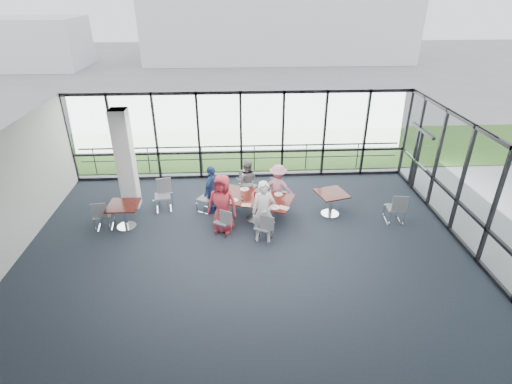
{
  "coord_description": "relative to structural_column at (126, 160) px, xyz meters",
  "views": [
    {
      "loc": [
        -0.2,
        -8.54,
        6.41
      ],
      "look_at": [
        0.35,
        1.62,
        1.1
      ],
      "focal_mm": 28.0,
      "sensor_mm": 36.0,
      "label": 1
    }
  ],
  "objects": [
    {
      "name": "plate_nl",
      "position": [
        3.31,
        -1.21,
        -0.84
      ],
      "size": [
        0.24,
        0.24,
        0.01
      ],
      "primitive_type": "cylinder",
      "color": "white",
      "rests_on": "main_table"
    },
    {
      "name": "hangar_aux",
      "position": [
        -14.4,
        25.0,
        0.4
      ],
      "size": [
        10.0,
        6.0,
        4.0
      ],
      "primitive_type": "cube",
      "color": "silver",
      "rests_on": "ground"
    },
    {
      "name": "apron",
      "position": [
        3.6,
        7.0,
        -1.62
      ],
      "size": [
        80.0,
        70.0,
        0.02
      ],
      "primitive_type": "cube",
      "color": "gray",
      "rests_on": "ground"
    },
    {
      "name": "curtain_wall_back",
      "position": [
        3.6,
        2.0,
        0.0
      ],
      "size": [
        12.0,
        0.1,
        3.2
      ],
      "primitive_type": "cube",
      "color": "white",
      "rests_on": "ground"
    },
    {
      "name": "chair_spare_r",
      "position": [
        8.11,
        -1.45,
        -1.12
      ],
      "size": [
        0.52,
        0.52,
        0.96
      ],
      "primitive_type": null,
      "rotation": [
        0.0,
        0.0,
        -0.11
      ],
      "color": "gray",
      "rests_on": "ground"
    },
    {
      "name": "menu_a",
      "position": [
        3.66,
        -1.51,
        -0.85
      ],
      "size": [
        0.3,
        0.24,
        0.0
      ],
      "primitive_type": "cube",
      "rotation": [
        0.0,
        0.0,
        -0.17
      ],
      "color": "silver",
      "rests_on": "main_table"
    },
    {
      "name": "structural_column",
      "position": [
        0.0,
        0.0,
        0.0
      ],
      "size": [
        0.5,
        0.5,
        3.2
      ],
      "primitive_type": "cube",
      "color": "white",
      "rests_on": "ground"
    },
    {
      "name": "chair_main_end",
      "position": [
        2.42,
        -0.48,
        -1.16
      ],
      "size": [
        0.59,
        0.59,
        0.88
      ],
      "primitive_type": null,
      "rotation": [
        0.0,
        0.0,
        -2.1
      ],
      "color": "gray",
      "rests_on": "ground"
    },
    {
      "name": "chair_main_nl",
      "position": [
        2.98,
        -1.83,
        -1.19
      ],
      "size": [
        0.56,
        0.56,
        0.83
      ],
      "primitive_type": null,
      "rotation": [
        0.0,
        0.0,
        -0.56
      ],
      "color": "gray",
      "rests_on": "ground"
    },
    {
      "name": "side_table_right",
      "position": [
        6.3,
        -0.9,
        -0.97
      ],
      "size": [
        1.06,
        1.06,
        0.75
      ],
      "rotation": [
        0.0,
        0.0,
        0.28
      ],
      "color": "#390F0C",
      "rests_on": "ground"
    },
    {
      "name": "plate_fl",
      "position": [
        3.64,
        -0.51,
        -0.84
      ],
      "size": [
        0.28,
        0.28,
        0.01
      ],
      "primitive_type": "cylinder",
      "color": "white",
      "rests_on": "main_table"
    },
    {
      "name": "condiment_caddy",
      "position": [
        4.04,
        -1.09,
        -0.83
      ],
      "size": [
        0.1,
        0.07,
        0.04
      ],
      "primitive_type": "cube",
      "color": "black",
      "rests_on": "main_table"
    },
    {
      "name": "diner_far_right",
      "position": [
        4.69,
        -0.46,
        -0.84
      ],
      "size": [
        1.09,
        0.79,
        1.52
      ],
      "primitive_type": "imported",
      "rotation": [
        0.0,
        0.0,
        2.82
      ],
      "color": "pink",
      "rests_on": "ground"
    },
    {
      "name": "exit_door",
      "position": [
        9.6,
        0.75,
        -0.55
      ],
      "size": [
        0.12,
        1.6,
        2.1
      ],
      "primitive_type": "cube",
      "color": "black",
      "rests_on": "ground"
    },
    {
      "name": "chair_main_fl",
      "position": [
        3.78,
        0.24,
        -1.14
      ],
      "size": [
        0.62,
        0.62,
        0.93
      ],
      "primitive_type": null,
      "rotation": [
        0.0,
        0.0,
        2.58
      ],
      "color": "gray",
      "rests_on": "ground"
    },
    {
      "name": "grass_strip",
      "position": [
        3.6,
        5.0,
        -1.59
      ],
      "size": [
        80.0,
        5.0,
        0.01
      ],
      "primitive_type": "cube",
      "color": "#2B5C1F",
      "rests_on": "ground"
    },
    {
      "name": "floor",
      "position": [
        3.6,
        -3.0,
        -1.61
      ],
      "size": [
        12.0,
        10.0,
        0.02
      ],
      "primitive_type": "cube",
      "color": "#1F2830",
      "rests_on": "ground"
    },
    {
      "name": "chair_spare_lb",
      "position": [
        1.06,
        -0.34,
        -1.11
      ],
      "size": [
        0.56,
        0.56,
        0.99
      ],
      "primitive_type": null,
      "rotation": [
        0.0,
        0.0,
        3.32
      ],
      "color": "gray",
      "rests_on": "ground"
    },
    {
      "name": "menu_b",
      "position": [
        4.72,
        -1.73,
        -0.85
      ],
      "size": [
        0.37,
        0.34,
        0.0
      ],
      "primitive_type": "cube",
      "rotation": [
        0.0,
        0.0,
        -0.55
      ],
      "color": "silver",
      "rests_on": "main_table"
    },
    {
      "name": "chair_main_nr",
      "position": [
        4.11,
        -2.22,
        -1.17
      ],
      "size": [
        0.57,
        0.57,
        0.86
      ],
      "primitive_type": null,
      "rotation": [
        0.0,
        0.0,
        -0.48
      ],
      "color": "gray",
      "rests_on": "ground"
    },
    {
      "name": "plate_nr",
      "position": [
        4.47,
        -1.69,
        -0.84
      ],
      "size": [
        0.28,
        0.28,
        0.01
      ],
      "primitive_type": "cylinder",
      "color": "white",
      "rests_on": "main_table"
    },
    {
      "name": "chair_main_fr",
      "position": [
        4.76,
        -0.27,
        -1.16
      ],
      "size": [
        0.59,
        0.59,
        0.87
      ],
      "primitive_type": null,
      "rotation": [
        0.0,
        0.0,
        2.6
      ],
      "color": "gray",
      "rests_on": "ground"
    },
    {
      "name": "plate_fr",
      "position": [
        4.66,
        -0.91,
        -0.84
      ],
      "size": [
        0.26,
        0.26,
        0.01
      ],
      "primitive_type": "cylinder",
      "color": "white",
      "rests_on": "main_table"
    },
    {
      "name": "tumbler_b",
      "position": [
        4.16,
        -1.45,
        -0.78
      ],
      "size": [
        0.07,
        0.07,
        0.13
      ],
      "primitive_type": "cylinder",
      "color": "white",
      "rests_on": "main_table"
    },
    {
      "name": "menu_c",
      "position": [
        4.28,
        -0.81,
        -0.85
      ],
      "size": [
        0.35,
        0.26,
        0.0
      ],
      "primitive_type": "cube",
      "rotation": [
        0.0,
        0.0,
        -0.1
      ],
      "color": "silver",
      "rests_on": "main_table"
    },
    {
      "name": "ketchup_bottle",
      "position": [
        3.94,
        -1.03,
        -0.76
      ],
      "size": [
        0.06,
        0.06,
        0.18
      ],
      "primitive_type": "cylinder",
      "color": "#A0070D",
      "rests_on": "main_table"
    },
    {
      "name": "diner_end",
      "position": [
        2.65,
        -0.51,
        -0.82
      ],
      "size": [
        0.87,
        1.04,
        1.57
      ],
      "primitive_type": "imported",
      "rotation": [
        0.0,
        0.0,
        -2.05
      ],
      "color": "#2C4D87",
      "rests_on": "ground"
    },
    {
      "name": "tumbler_c",
      "position": [
        4.1,
        -0.91,
        -0.78
      ],
      "size": [
        0.07,
        0.07,
        0.14
      ],
      "primitive_type": "cylinder",
      "color": "white",
      "rests_on": "main_table"
    },
    {
      "name": "diner_near_right",
      "position": [
        4.12,
        -2.2,
        -0.7
      ],
      "size": [
        0.72,
        0.57,
        1.81
      ],
      "primitive_type": "imported",
      "rotation": [
        0.0,
        0.0,
        -0.13
      ],
      "color": "silver",
      "rests_on": "ground"
    },
    {
      "name": "main_table",
      "position": [
        3.95,
        -1.08,
        -0.96
      ],
      "size": [
        2.45,
        1.91,
        0.75
      ],
      "rotation": [
        0.0,
        0.0,
        -0.38
      ],
      "color": "#390F0C",
      "rests_on": "ground"
    },
    {
      "name": "chair_spare_la",
      "position": [
        -0.5,
        -1.32,
        -1.15
      ],
      "size": [
        0.5,
        0.5,
        0.91
      ],
      "primitive_type": null,
      "rotation": [
        0.0,
        0.0,
        0.14
      ],
      "color": "gray",
      "rests_on": "ground"
    },
    {
      "name": "guard_rail",
      "position": [
        3.6,
        2.6,
        -1.1
      ],
      "size": [
        12.0,
        0.06,
        0.06
      ],
      "primitive_type": "cylinder",
      "rotation": [
        0.0,
        1.57,
        0.0
      ],
      "color": "#2D2D33",
      "rests_on": "ground"
    },
    {
      "name": "diner_near_left",
      "position": [
        2.99,
        -1.64,
        -0.71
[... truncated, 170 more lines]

